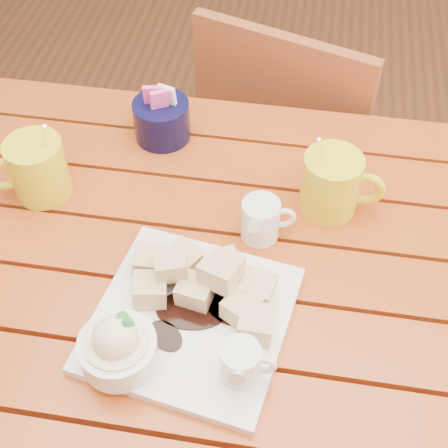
% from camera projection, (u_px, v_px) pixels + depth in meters
% --- Properties ---
extents(ground, '(5.00, 5.00, 0.00)m').
position_uv_depth(ground, '(220.00, 447.00, 1.53)').
color(ground, '#522C17').
rests_on(ground, ground).
extents(table, '(1.20, 0.79, 0.75)m').
position_uv_depth(table, '(219.00, 300.00, 1.05)').
color(table, '#924112').
rests_on(table, ground).
extents(dessert_plate, '(0.31, 0.31, 0.11)m').
position_uv_depth(dessert_plate, '(178.00, 319.00, 0.86)').
color(dessert_plate, white).
rests_on(dessert_plate, table).
extents(coffee_mug_left, '(0.13, 0.10, 0.16)m').
position_uv_depth(coffee_mug_left, '(36.00, 168.00, 1.03)').
color(coffee_mug_left, yellow).
rests_on(coffee_mug_left, table).
extents(coffee_mug_right, '(0.14, 0.10, 0.16)m').
position_uv_depth(coffee_mug_right, '(333.00, 183.00, 1.00)').
color(coffee_mug_right, yellow).
rests_on(coffee_mug_right, table).
extents(cream_pitcher, '(0.09, 0.07, 0.07)m').
position_uv_depth(cream_pitcher, '(262.00, 220.00, 0.97)').
color(cream_pitcher, white).
rests_on(cream_pitcher, table).
extents(sugar_caddy, '(0.10, 0.10, 0.11)m').
position_uv_depth(sugar_caddy, '(162.00, 119.00, 1.13)').
color(sugar_caddy, black).
rests_on(sugar_caddy, table).
extents(chair_far, '(0.50, 0.50, 0.85)m').
position_uv_depth(chair_far, '(290.00, 147.00, 1.55)').
color(chair_far, brown).
rests_on(chair_far, ground).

